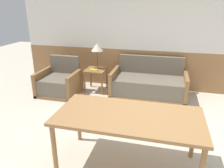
{
  "coord_description": "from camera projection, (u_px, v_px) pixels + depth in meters",
  "views": [
    {
      "loc": [
        0.09,
        -2.72,
        2.06
      ],
      "look_at": [
        -0.9,
        1.17,
        0.56
      ],
      "focal_mm": 35.0,
      "sensor_mm": 36.0,
      "label": 1
    }
  ],
  "objects": [
    {
      "name": "ground_plane",
      "position": [
        152.0,
        152.0,
        3.21
      ],
      "size": [
        16.0,
        16.0,
        0.0
      ],
      "primitive_type": "plane",
      "color": "beige"
    },
    {
      "name": "wall_back",
      "position": [
        164.0,
        35.0,
        5.13
      ],
      "size": [
        7.2,
        0.06,
        2.7
      ],
      "color": "#996B42",
      "rests_on": "ground_plane"
    },
    {
      "name": "couch",
      "position": [
        148.0,
        85.0,
        5.1
      ],
      "size": [
        1.71,
        0.87,
        0.86
      ],
      "color": "olive",
      "rests_on": "ground_plane"
    },
    {
      "name": "armchair",
      "position": [
        60.0,
        83.0,
        5.2
      ],
      "size": [
        0.9,
        0.83,
        0.85
      ],
      "rotation": [
        0.0,
        0.0,
        0.13
      ],
      "color": "olive",
      "rests_on": "ground_plane"
    },
    {
      "name": "side_table",
      "position": [
        96.0,
        73.0,
        5.31
      ],
      "size": [
        0.49,
        0.49,
        0.55
      ],
      "color": "olive",
      "rests_on": "ground_plane"
    },
    {
      "name": "table_lamp",
      "position": [
        97.0,
        48.0,
        5.17
      ],
      "size": [
        0.28,
        0.28,
        0.61
      ],
      "color": "#4C3823",
      "rests_on": "side_table"
    },
    {
      "name": "book_stack",
      "position": [
        94.0,
        70.0,
        5.2
      ],
      "size": [
        0.2,
        0.14,
        0.02
      ],
      "color": "gold",
      "rests_on": "side_table"
    },
    {
      "name": "dining_table",
      "position": [
        129.0,
        120.0,
        2.72
      ],
      "size": [
        1.81,
        0.89,
        0.76
      ],
      "color": "#9E7042",
      "rests_on": "ground_plane"
    }
  ]
}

